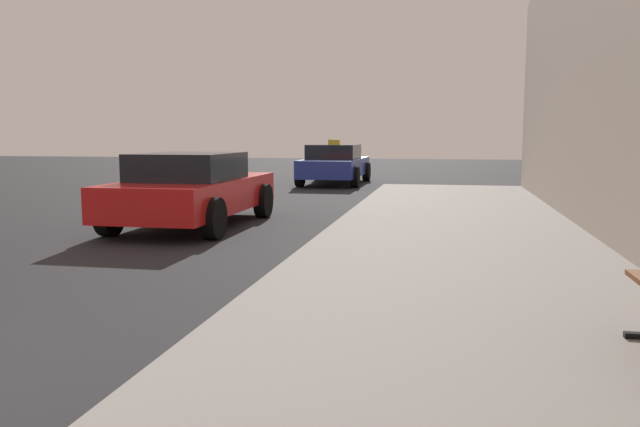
{
  "coord_description": "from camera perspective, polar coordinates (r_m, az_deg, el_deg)",
  "views": [
    {
      "loc": [
        3.79,
        -2.54,
        1.57
      ],
      "look_at": [
        2.56,
        3.65,
        0.79
      ],
      "focal_mm": 35.64,
      "sensor_mm": 36.0,
      "label": 1
    }
  ],
  "objects": [
    {
      "name": "car_blue",
      "position": [
        20.53,
        1.35,
        4.47
      ],
      "size": [
        1.92,
        4.34,
        1.43
      ],
      "color": "#233899",
      "rests_on": "ground_plane"
    },
    {
      "name": "car_red",
      "position": [
        11.17,
        -11.37,
        2.16
      ],
      "size": [
        1.94,
        4.16,
        1.27
      ],
      "color": "red",
      "rests_on": "ground_plane"
    }
  ]
}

